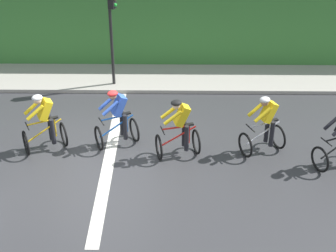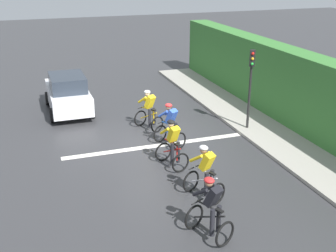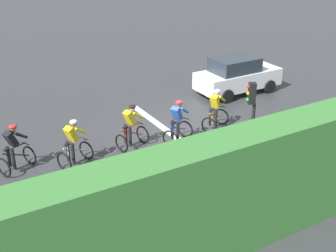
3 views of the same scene
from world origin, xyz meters
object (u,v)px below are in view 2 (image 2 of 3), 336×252
(cyclist_mid, at_px, (172,145))
(traffic_light_near_crossing, at_px, (251,78))
(cyclist_fourth, at_px, (170,126))
(car_white, at_px, (68,93))
(cyclist_lead, at_px, (211,210))
(cyclist_trailing, at_px, (149,111))
(cyclist_second, at_px, (205,174))

(cyclist_mid, xyz_separation_m, traffic_light_near_crossing, (-3.99, -2.08, 1.43))
(cyclist_fourth, relative_size, car_white, 0.40)
(cyclist_lead, height_order, cyclist_trailing, same)
(cyclist_fourth, bearing_deg, traffic_light_near_crossing, -172.97)
(cyclist_lead, distance_m, cyclist_second, 1.90)
(cyclist_second, bearing_deg, cyclist_trailing, -90.43)
(cyclist_lead, relative_size, cyclist_fourth, 1.00)
(cyclist_trailing, xyz_separation_m, traffic_light_near_crossing, (-3.74, 1.47, 1.43))
(cyclist_second, bearing_deg, car_white, -72.83)
(cyclist_second, height_order, cyclist_fourth, same)
(cyclist_second, bearing_deg, cyclist_fourth, -94.39)
(cyclist_lead, height_order, car_white, car_white)
(cyclist_second, distance_m, cyclist_mid, 2.25)
(cyclist_lead, relative_size, car_white, 0.40)
(cyclist_lead, distance_m, cyclist_fourth, 5.76)
(car_white, bearing_deg, cyclist_mid, 110.77)
(cyclist_lead, relative_size, cyclist_mid, 1.00)
(cyclist_lead, relative_size, cyclist_trailing, 1.00)
(cyclist_second, relative_size, traffic_light_near_crossing, 0.50)
(cyclist_lead, height_order, traffic_light_near_crossing, traffic_light_near_crossing)
(cyclist_fourth, relative_size, traffic_light_near_crossing, 0.50)
(cyclist_second, height_order, car_white, car_white)
(cyclist_lead, distance_m, car_white, 11.15)
(cyclist_trailing, distance_m, car_white, 4.41)
(cyclist_lead, relative_size, cyclist_second, 1.00)
(cyclist_lead, distance_m, cyclist_trailing, 7.61)
(car_white, distance_m, traffic_light_near_crossing, 8.28)
(cyclist_second, height_order, cyclist_mid, same)
(cyclist_fourth, distance_m, cyclist_trailing, 1.92)
(cyclist_lead, xyz_separation_m, cyclist_mid, (-0.43, -4.03, 0.00))
(cyclist_trailing, bearing_deg, cyclist_second, 89.57)
(cyclist_fourth, bearing_deg, car_white, -59.25)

